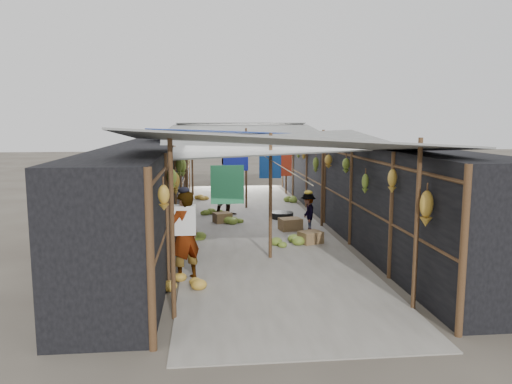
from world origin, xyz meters
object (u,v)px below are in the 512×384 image
object	(u,v)px
black_basin	(282,215)
vendor_seated	(308,213)
crate_near	(290,224)
vendor_elderly	(185,236)
shopper_blue	(229,186)

from	to	relation	value
black_basin	vendor_seated	xyz separation A→B (m)	(0.39, -1.81, 0.41)
crate_near	vendor_seated	bearing A→B (deg)	-41.49
crate_near	vendor_elderly	distance (m)	4.63
black_basin	crate_near	bearing A→B (deg)	-90.92
vendor_seated	vendor_elderly	bearing A→B (deg)	-38.24
vendor_elderly	shopper_blue	size ratio (longest dim) A/B	0.91
crate_near	vendor_seated	distance (m)	0.59
shopper_blue	vendor_seated	xyz separation A→B (m)	(1.90, -2.45, -0.38)
crate_near	black_basin	size ratio (longest dim) A/B	0.82
vendor_elderly	vendor_seated	xyz separation A→B (m)	(2.98, 3.57, -0.30)
vendor_elderly	shopper_blue	world-z (taller)	shopper_blue
black_basin	vendor_seated	world-z (taller)	vendor_seated
black_basin	vendor_seated	bearing A→B (deg)	-77.87
crate_near	vendor_elderly	size ratio (longest dim) A/B	0.34
black_basin	vendor_seated	distance (m)	1.90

